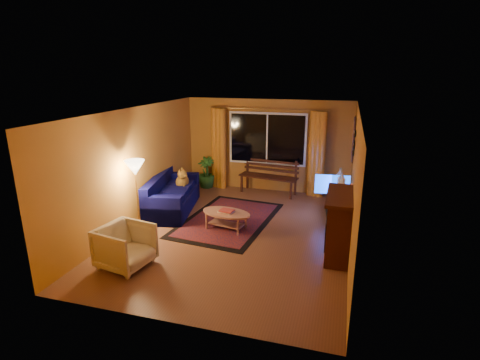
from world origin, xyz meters
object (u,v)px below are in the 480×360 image
(sofa, at_px, (173,194))
(tv_console, at_px, (335,206))
(armchair, at_px, (125,244))
(coffee_table, at_px, (226,221))
(bench, at_px, (268,185))
(floor_lamp, at_px, (137,197))

(sofa, xyz_separation_m, tv_console, (3.74, 0.68, -0.18))
(sofa, distance_m, armchair, 2.69)
(armchair, height_order, tv_console, armchair)
(coffee_table, distance_m, tv_console, 2.58)
(bench, height_order, coffee_table, bench)
(bench, relative_size, coffee_table, 1.47)
(sofa, relative_size, floor_lamp, 1.35)
(sofa, bearing_deg, bench, 32.88)
(floor_lamp, relative_size, coffee_table, 1.43)
(bench, relative_size, tv_console, 1.38)
(coffee_table, bearing_deg, bench, 82.11)
(bench, height_order, floor_lamp, floor_lamp)
(bench, height_order, armchair, armchair)
(sofa, bearing_deg, coffee_table, -35.44)
(armchair, relative_size, coffee_table, 0.76)
(sofa, bearing_deg, floor_lamp, -106.86)
(floor_lamp, bearing_deg, bench, 56.99)
(bench, xyz_separation_m, floor_lamp, (-2.06, -3.17, 0.53))
(bench, xyz_separation_m, armchair, (-1.52, -4.51, 0.17))
(armchair, xyz_separation_m, coffee_table, (1.17, 1.94, -0.21))
(sofa, distance_m, coffee_table, 1.74)
(bench, bearing_deg, armchair, -98.87)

